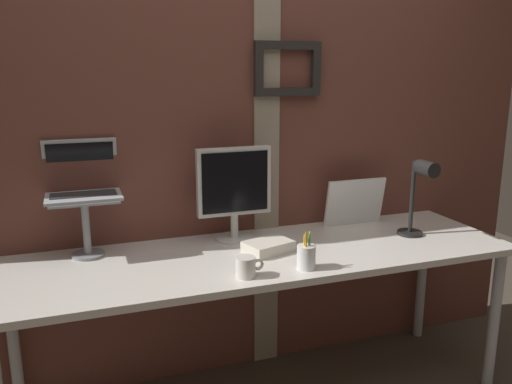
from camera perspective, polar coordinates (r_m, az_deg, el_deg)
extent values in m
cube|color=brown|center=(2.56, -2.64, 6.59)|extent=(3.29, 0.12, 2.44)
cube|color=gray|center=(2.55, 1.16, 6.57)|extent=(0.13, 0.01, 2.44)
cube|color=black|center=(2.55, 3.50, 15.62)|extent=(0.33, 0.03, 0.04)
cube|color=black|center=(2.55, 3.43, 10.80)|extent=(0.33, 0.03, 0.04)
cube|color=black|center=(2.50, 0.28, 13.23)|extent=(0.04, 0.03, 0.18)
cube|color=black|center=(2.61, 6.51, 13.16)|extent=(0.04, 0.03, 0.18)
cube|color=silver|center=(2.32, 0.84, -6.93)|extent=(2.25, 0.67, 0.03)
cylinder|color=#B2B2B7|center=(2.79, 24.42, -12.66)|extent=(0.05, 0.05, 0.70)
cylinder|color=#B2B2B7|center=(2.61, -24.84, -14.62)|extent=(0.05, 0.05, 0.70)
cylinder|color=#B2B2B7|center=(3.17, 17.55, -8.94)|extent=(0.05, 0.05, 0.70)
cylinder|color=silver|center=(2.48, -2.34, -5.03)|extent=(0.18, 0.18, 0.01)
cylinder|color=silver|center=(2.46, -2.36, -3.68)|extent=(0.04, 0.04, 0.11)
cube|color=silver|center=(2.41, -2.41, 1.16)|extent=(0.35, 0.04, 0.31)
cube|color=black|center=(2.39, -2.26, 1.06)|extent=(0.31, 0.00, 0.28)
cylinder|color=gray|center=(2.38, -17.75, -6.48)|extent=(0.14, 0.14, 0.01)
cylinder|color=gray|center=(2.34, -17.96, -3.65)|extent=(0.03, 0.03, 0.23)
cube|color=gray|center=(2.31, -18.18, -0.75)|extent=(0.28, 0.22, 0.01)
cube|color=#ADB2B7|center=(2.31, -18.20, -0.48)|extent=(0.31, 0.20, 0.01)
cube|color=#2D2D30|center=(2.32, -18.23, -0.21)|extent=(0.27, 0.11, 0.00)
cube|color=#ADB2B7|center=(2.42, -18.50, 2.94)|extent=(0.31, 0.06, 0.22)
cube|color=black|center=(2.41, -18.50, 2.87)|extent=(0.28, 0.05, 0.19)
cube|color=white|center=(2.72, 10.68, -1.08)|extent=(0.32, 0.06, 0.24)
cylinder|color=black|center=(2.66, 16.35, -4.28)|extent=(0.12, 0.12, 0.02)
cylinder|color=black|center=(2.61, 16.61, -0.49)|extent=(0.02, 0.02, 0.35)
cylinder|color=black|center=(2.51, 18.04, 2.44)|extent=(0.07, 0.11, 0.07)
cylinder|color=white|center=(2.13, 5.48, -7.06)|extent=(0.08, 0.08, 0.10)
cylinder|color=orange|center=(2.10, 5.44, -6.30)|extent=(0.01, 0.01, 0.15)
cylinder|color=yellow|center=(2.12, 5.25, -6.32)|extent=(0.01, 0.02, 0.14)
cylinder|color=yellow|center=(2.12, 5.86, -6.18)|extent=(0.01, 0.02, 0.14)
cylinder|color=green|center=(2.12, 5.77, -6.33)|extent=(0.02, 0.03, 0.14)
cylinder|color=silver|center=(2.04, -1.14, -8.15)|extent=(0.08, 0.08, 0.08)
torus|color=silver|center=(2.06, 0.22, -7.87)|extent=(0.05, 0.01, 0.05)
cube|color=silver|center=(2.31, 1.33, -5.94)|extent=(0.23, 0.19, 0.05)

